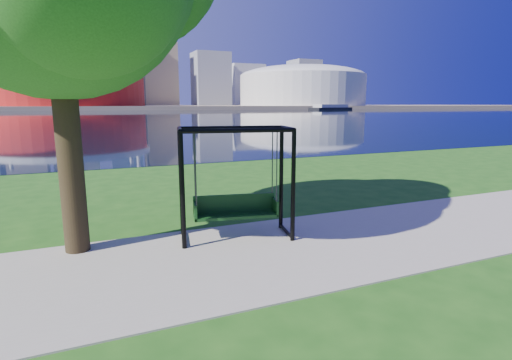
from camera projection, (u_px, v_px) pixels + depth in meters
ground at (256, 245)px, 8.52m from camera, size 900.00×900.00×0.00m
path at (265, 253)px, 8.07m from camera, size 120.00×4.00×0.03m
river at (97, 116)px, 100.60m from camera, size 900.00×180.00×0.02m
far_bank at (87, 107)px, 284.59m from camera, size 900.00×228.00×2.00m
stadium at (67, 83)px, 214.15m from camera, size 83.00×83.00×32.00m
arena at (302, 85)px, 269.98m from camera, size 84.00×84.00×26.56m
skyline at (77, 58)px, 288.50m from camera, size 392.00×66.00×96.50m
swing at (236, 186)px, 8.78m from camera, size 2.59×1.50×2.49m
barge at (331, 107)px, 215.95m from camera, size 29.33×15.82×2.84m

